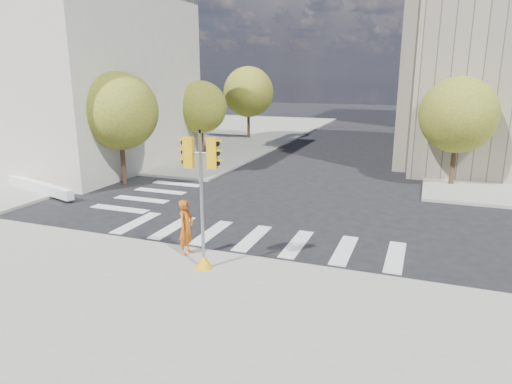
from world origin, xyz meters
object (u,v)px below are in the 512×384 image
at_px(lamp_near, 465,101).
at_px(photographer, 186,227).
at_px(lamp_far, 455,93).
at_px(planter_wall, 39,187).
at_px(traffic_signal, 202,212).

distance_m(lamp_near, photographer, 21.20).
distance_m(lamp_far, photographer, 34.15).
bearing_deg(lamp_near, photographer, -117.23).
height_order(lamp_far, planter_wall, lamp_far).
relative_size(lamp_far, photographer, 4.16).
xyz_separation_m(lamp_far, planter_wall, (-21.22, -27.71, -4.18)).
distance_m(lamp_near, lamp_far, 14.00).
relative_size(lamp_near, photographer, 4.16).
distance_m(lamp_near, traffic_signal, 21.43).
bearing_deg(traffic_signal, planter_wall, 147.24).
bearing_deg(planter_wall, lamp_near, 49.60).
bearing_deg(lamp_far, photographer, -106.36).
height_order(lamp_near, traffic_signal, lamp_near).
xyz_separation_m(lamp_far, traffic_signal, (-8.44, -33.53, -2.52)).
relative_size(lamp_near, lamp_far, 1.00).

